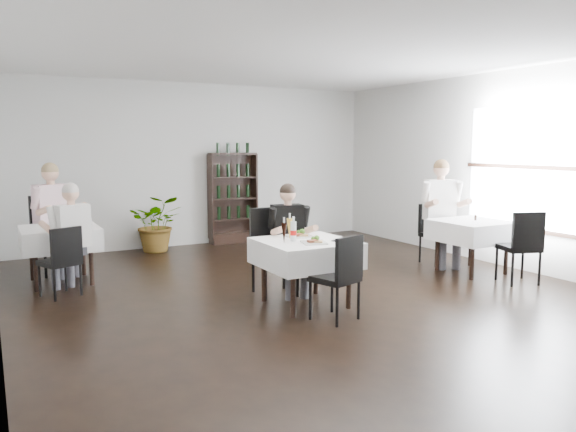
# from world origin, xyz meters

# --- Properties ---
(room_shell) EXTENTS (9.00, 9.00, 9.00)m
(room_shell) POSITION_xyz_m (0.00, 0.00, 1.50)
(room_shell) COLOR black
(room_shell) RESTS_ON ground
(window_right) EXTENTS (0.06, 2.30, 1.85)m
(window_right) POSITION_xyz_m (3.48, 0.00, 1.50)
(window_right) COLOR white
(window_right) RESTS_ON room_shell
(wine_shelf) EXTENTS (0.90, 0.28, 1.75)m
(wine_shelf) POSITION_xyz_m (0.60, 4.31, 0.85)
(wine_shelf) COLOR black
(wine_shelf) RESTS_ON ground
(main_table) EXTENTS (1.03, 1.03, 0.77)m
(main_table) POSITION_xyz_m (-0.30, 0.00, 0.62)
(main_table) COLOR black
(main_table) RESTS_ON ground
(left_table) EXTENTS (0.98, 0.98, 0.77)m
(left_table) POSITION_xyz_m (-2.70, 2.50, 0.62)
(left_table) COLOR black
(left_table) RESTS_ON ground
(right_table) EXTENTS (0.98, 0.98, 0.77)m
(right_table) POSITION_xyz_m (2.70, 0.30, 0.62)
(right_table) COLOR black
(right_table) RESTS_ON ground
(potted_tree) EXTENTS (1.10, 1.03, 1.00)m
(potted_tree) POSITION_xyz_m (-0.93, 4.11, 0.50)
(potted_tree) COLOR #2B6020
(potted_tree) RESTS_ON ground
(main_chair_far) EXTENTS (0.53, 0.53, 1.08)m
(main_chair_far) POSITION_xyz_m (-0.40, 0.67, 0.62)
(main_chair_far) COLOR black
(main_chair_far) RESTS_ON ground
(main_chair_near) EXTENTS (0.54, 0.54, 0.93)m
(main_chair_near) POSITION_xyz_m (-0.28, -0.71, 0.53)
(main_chair_near) COLOR black
(main_chair_near) RESTS_ON ground
(left_chair_far) EXTENTS (0.63, 0.63, 1.14)m
(left_chair_far) POSITION_xyz_m (-2.72, 3.25, 0.65)
(left_chair_far) COLOR black
(left_chair_far) RESTS_ON ground
(left_chair_near) EXTENTS (0.53, 0.53, 0.88)m
(left_chair_near) POSITION_xyz_m (-2.76, 1.71, 0.50)
(left_chair_near) COLOR black
(left_chair_near) RESTS_ON ground
(right_chair_far) EXTENTS (0.44, 0.44, 0.94)m
(right_chair_far) POSITION_xyz_m (2.70, 1.09, 0.54)
(right_chair_far) COLOR black
(right_chair_far) RESTS_ON ground
(right_chair_near) EXTENTS (0.58, 0.58, 1.00)m
(right_chair_near) POSITION_xyz_m (2.76, -0.53, 0.57)
(right_chair_near) COLOR black
(right_chair_near) RESTS_ON ground
(diner_main) EXTENTS (0.56, 0.58, 1.40)m
(diner_main) POSITION_xyz_m (-0.23, 0.52, 0.81)
(diner_main) COLOR #414149
(diner_main) RESTS_ON ground
(diner_left_far) EXTENTS (0.71, 0.75, 1.62)m
(diner_left_far) POSITION_xyz_m (-2.69, 3.03, 0.94)
(diner_left_far) COLOR #414149
(diner_left_far) RESTS_ON ground
(diner_left_near) EXTENTS (0.59, 0.63, 1.41)m
(diner_left_near) POSITION_xyz_m (-2.64, 1.90, 0.82)
(diner_left_near) COLOR #414149
(diner_left_near) RESTS_ON ground
(diner_right_far) EXTENTS (0.71, 0.76, 1.65)m
(diner_right_far) POSITION_xyz_m (2.67, 0.90, 0.96)
(diner_right_far) COLOR #414149
(diner_right_far) RESTS_ON ground
(plate_far) EXTENTS (0.32, 0.32, 0.09)m
(plate_far) POSITION_xyz_m (-0.25, 0.23, 0.79)
(plate_far) COLOR white
(plate_far) RESTS_ON main_table
(plate_near) EXTENTS (0.32, 0.32, 0.08)m
(plate_near) POSITION_xyz_m (-0.31, -0.22, 0.79)
(plate_near) COLOR white
(plate_near) RESTS_ON main_table
(pilsner_dark) EXTENTS (0.07, 0.07, 0.30)m
(pilsner_dark) POSITION_xyz_m (-0.63, -0.08, 0.89)
(pilsner_dark) COLOR black
(pilsner_dark) RESTS_ON main_table
(pilsner_lager) EXTENTS (0.07, 0.07, 0.32)m
(pilsner_lager) POSITION_xyz_m (-0.45, 0.11, 0.90)
(pilsner_lager) COLOR gold
(pilsner_lager) RESTS_ON main_table
(coke_bottle) EXTENTS (0.07, 0.07, 0.29)m
(coke_bottle) POSITION_xyz_m (-0.45, 0.02, 0.89)
(coke_bottle) COLOR silver
(coke_bottle) RESTS_ON main_table
(napkin_cutlery) EXTENTS (0.23, 0.21, 0.02)m
(napkin_cutlery) POSITION_xyz_m (0.04, -0.24, 0.78)
(napkin_cutlery) COLOR black
(napkin_cutlery) RESTS_ON main_table
(pepper_mill) EXTENTS (0.04, 0.04, 0.09)m
(pepper_mill) POSITION_xyz_m (2.77, 0.31, 0.81)
(pepper_mill) COLOR black
(pepper_mill) RESTS_ON right_table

